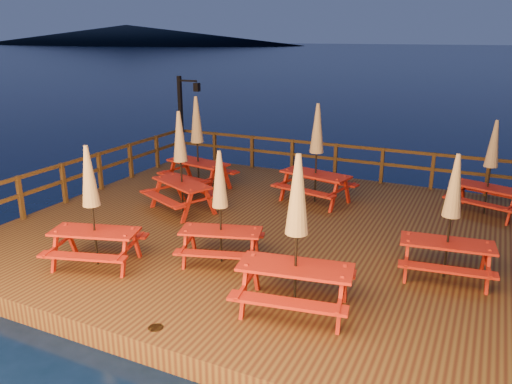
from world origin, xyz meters
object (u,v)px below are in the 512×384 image
Objects in this scene: picnic_table_0 at (297,232)px; picnic_table_2 at (491,166)px; lamp_post at (184,112)px; picnic_table_1 at (316,152)px.

picnic_table_0 reaches higher than picnic_table_2.
lamp_post reaches higher than picnic_table_0.
lamp_post is at bearing -169.66° from picnic_table_2.
lamp_post reaches higher than picnic_table_1.
lamp_post is 1.13× the size of picnic_table_0.
lamp_post is 6.06m from picnic_table_1.
lamp_post is 1.13× the size of picnic_table_1.
picnic_table_0 is at bearing -61.57° from picnic_table_1.
lamp_post is 10.52m from picnic_table_0.
picnic_table_1 is at bearing 96.00° from picnic_table_0.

